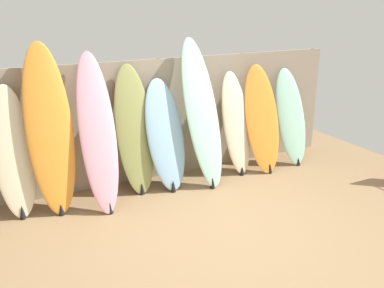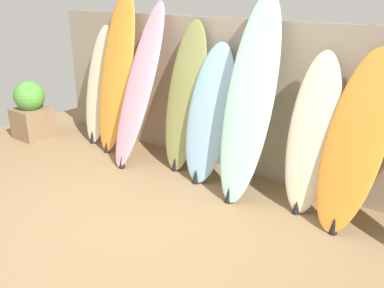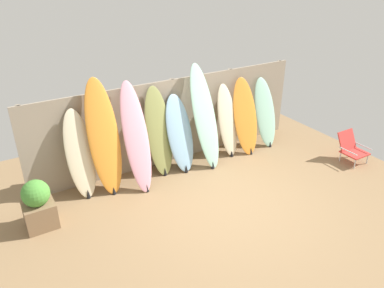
# 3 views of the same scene
# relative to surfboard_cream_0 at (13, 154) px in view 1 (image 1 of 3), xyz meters

# --- Properties ---
(ground) EXTENTS (7.68, 7.68, 0.00)m
(ground) POSITION_rel_surfboard_cream_0_xyz_m (2.08, -1.68, -0.80)
(ground) COLOR #8E704C
(fence_back) EXTENTS (6.08, 0.11, 1.80)m
(fence_back) POSITION_rel_surfboard_cream_0_xyz_m (2.08, 0.33, 0.10)
(fence_back) COLOR gray
(fence_back) RESTS_ON ground
(surfboard_cream_0) EXTENTS (0.50, 0.47, 1.64)m
(surfboard_cream_0) POSITION_rel_surfboard_cream_0_xyz_m (0.00, 0.00, 0.00)
(surfboard_cream_0) COLOR beige
(surfboard_cream_0) RESTS_ON ground
(surfboard_orange_1) EXTENTS (0.58, 0.61, 2.13)m
(surfboard_orange_1) POSITION_rel_surfboard_cream_0_xyz_m (0.45, -0.06, 0.25)
(surfboard_orange_1) COLOR orange
(surfboard_orange_1) RESTS_ON ground
(surfboard_pink_2) EXTENTS (0.53, 0.89, 1.99)m
(surfboard_pink_2) POSITION_rel_surfboard_cream_0_xyz_m (1.01, -0.20, 0.18)
(surfboard_pink_2) COLOR pink
(surfboard_pink_2) RESTS_ON ground
(surfboard_olive_3) EXTENTS (0.53, 0.50, 1.78)m
(surfboard_olive_3) POSITION_rel_surfboard_cream_0_xyz_m (1.58, 0.00, 0.07)
(surfboard_olive_3) COLOR olive
(surfboard_olive_3) RESTS_ON ground
(surfboard_skyblue_4) EXTENTS (0.60, 0.62, 1.57)m
(surfboard_skyblue_4) POSITION_rel_surfboard_cream_0_xyz_m (2.00, -0.08, -0.03)
(surfboard_skyblue_4) COLOR #8CB7D6
(surfboard_skyblue_4) RESTS_ON ground
(surfboard_seafoam_5) EXTENTS (0.60, 0.85, 2.11)m
(surfboard_seafoam_5) POSITION_rel_surfboard_cream_0_xyz_m (2.56, -0.14, 0.24)
(surfboard_seafoam_5) COLOR #9ED6BC
(surfboard_seafoam_5) RESTS_ON ground
(surfboard_cream_6) EXTENTS (0.52, 0.55, 1.58)m
(surfboard_cream_6) POSITION_rel_surfboard_cream_0_xyz_m (3.22, -0.04, -0.02)
(surfboard_cream_6) COLOR beige
(surfboard_cream_6) RESTS_ON ground
(surfboard_orange_7) EXTENTS (0.65, 0.73, 1.64)m
(surfboard_orange_7) POSITION_rel_surfboard_cream_0_xyz_m (3.65, -0.12, 0.00)
(surfboard_orange_7) COLOR orange
(surfboard_orange_7) RESTS_ON ground
(surfboard_seafoam_8) EXTENTS (0.57, 0.67, 1.54)m
(surfboard_seafoam_8) POSITION_rel_surfboard_cream_0_xyz_m (4.27, -0.06, -0.04)
(surfboard_seafoam_8) COLOR #9ED6BC
(surfboard_seafoam_8) RESTS_ON ground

